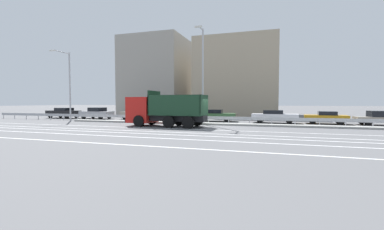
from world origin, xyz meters
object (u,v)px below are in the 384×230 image
Objects in this scene: dump_truck at (157,112)px; street_lamp_0 at (68,82)px; parked_car_0 at (63,113)px; parked_car_1 at (97,113)px; median_road_sign at (149,112)px; street_lamp_1 at (202,72)px; parked_car_5 at (274,116)px; parked_car_6 at (326,117)px; parked_car_4 at (214,115)px; parked_car_3 at (172,115)px; parked_car_7 at (381,118)px; parked_car_2 at (137,113)px.

street_lamp_0 reaches higher than dump_truck.
parked_car_1 is (5.32, 0.27, 0.01)m from parked_car_0.
parked_car_0 is at bearing 139.40° from street_lamp_0.
street_lamp_1 is (5.92, -0.20, 3.97)m from median_road_sign.
parked_car_5 reaches higher than parked_car_6.
parked_car_1 is 1.08× the size of parked_car_6.
parked_car_4 is (0.14, 4.79, -4.43)m from street_lamp_1.
parked_car_0 is 1.04× the size of parked_car_5.
parked_car_0 is (-5.08, 4.35, -3.78)m from street_lamp_0.
street_lamp_0 is at bearing -76.80° from parked_car_4.
street_lamp_0 is at bearing -126.87° from parked_car_0.
street_lamp_0 is 23.76m from parked_car_5.
dump_truck is 13.19m from street_lamp_0.
parked_car_7 is at bearing 87.79° from parked_car_3.
parked_car_3 is at bearing -84.29° from parked_car_0.
median_road_sign is at bearing 2.29° from street_lamp_0.
parked_car_4 is (21.41, 0.65, -0.04)m from parked_car_0.
parked_car_2 is 0.87× the size of parked_car_4.
parked_car_2 is 26.77m from parked_car_7.
dump_truck is at bearing -117.93° from parked_car_1.
parked_car_2 is (-6.43, 7.68, -0.56)m from dump_truck.
median_road_sign is 0.51× the size of parked_car_3.
median_road_sign reaches higher than parked_car_0.
median_road_sign is 7.61m from parked_car_4.
parked_car_5 is at bearing -91.43° from parked_car_7.
median_road_sign reaches higher than parked_car_5.
dump_truck is 7.65m from parked_car_3.
parked_car_4 is 1.17× the size of parked_car_6.
parked_car_1 is at bearing -83.85° from parked_car_2.
parked_car_3 is 0.91× the size of parked_car_5.
parked_car_2 reaches higher than parked_car_7.
street_lamp_1 is at bearing 65.32° from parked_car_2.
parked_car_2 is 16.90m from parked_car_5.
street_lamp_1 is (16.19, 0.21, 0.60)m from street_lamp_0.
parked_car_1 is 5.88m from parked_car_2.
parked_car_0 is at bearing 168.97° from street_lamp_1.
dump_truck is 3.74m from median_road_sign.
parked_car_4 is (16.08, 0.38, -0.05)m from parked_car_1.
parked_car_1 reaches higher than parked_car_7.
street_lamp_1 is at bearing 45.35° from parked_car_3.
dump_truck is 1.67× the size of parked_car_1.
median_road_sign is 0.46× the size of parked_car_5.
street_lamp_0 is 1.78× the size of parked_car_1.
parked_car_2 reaches higher than parked_car_3.
street_lamp_0 is at bearing -177.71° from median_road_sign.
street_lamp_0 is (-10.27, -0.41, 3.37)m from median_road_sign.
parked_car_0 is 21.42m from parked_car_4.
parked_car_4 is (10.23, -0.12, -0.06)m from parked_car_2.
parked_car_5 is at bearing 89.41° from parked_car_2.
parked_car_4 is (3.80, 7.56, -0.62)m from dump_truck.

